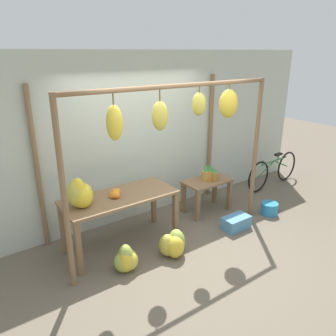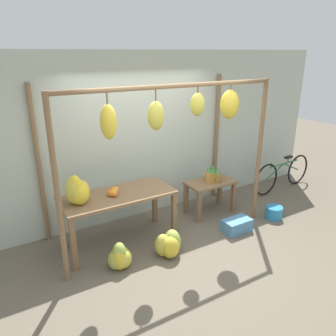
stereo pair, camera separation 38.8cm
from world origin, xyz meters
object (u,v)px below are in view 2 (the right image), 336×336
banana_pile_ground_left (120,258)px  fruit_crate_white (237,226)px  parked_bicycle (283,174)px  pineapple_cluster (212,175)px  banana_pile_on_table (78,191)px  banana_pile_ground_right (168,245)px  blue_bucket (274,212)px  orange_pile (113,192)px

banana_pile_ground_left → fruit_crate_white: bearing=-2.1°
parked_bicycle → fruit_crate_white: bearing=-157.3°
fruit_crate_white → pineapple_cluster: bearing=85.8°
parked_bicycle → banana_pile_on_table: bearing=-177.6°
banana_pile_ground_left → banana_pile_ground_right: (0.72, -0.07, 0.01)m
blue_bucket → parked_bicycle: (1.14, 0.82, 0.24)m
banana_pile_on_table → blue_bucket: bearing=-11.3°
banana_pile_ground_right → fruit_crate_white: size_ratio=0.95×
banana_pile_on_table → banana_pile_ground_right: size_ratio=0.96×
pineapple_cluster → parked_bicycle: pineapple_cluster is taller
banana_pile_on_table → parked_bicycle: (4.33, 0.18, -0.64)m
parked_bicycle → banana_pile_ground_left: bearing=-169.2°
banana_pile_on_table → banana_pile_ground_left: (0.32, -0.58, -0.82)m
fruit_crate_white → orange_pile: bearing=159.7°
pineapple_cluster → blue_bucket: size_ratio=1.07×
pineapple_cluster → banana_pile_ground_right: (-1.35, -0.75, -0.55)m
pineapple_cluster → orange_pile: bearing=-177.5°
banana_pile_on_table → banana_pile_ground_right: (1.03, -0.65, -0.81)m
banana_pile_on_table → orange_pile: bearing=2.2°
banana_pile_ground_left → banana_pile_ground_right: size_ratio=0.92×
banana_pile_on_table → blue_bucket: banana_pile_on_table is taller
banana_pile_on_table → parked_bicycle: size_ratio=0.25×
banana_pile_on_table → pineapple_cluster: bearing=2.4°
banana_pile_on_table → fruit_crate_white: bearing=-15.7°
pineapple_cluster → parked_bicycle: size_ratio=0.18×
banana_pile_ground_right → banana_pile_on_table: bearing=147.7°
fruit_crate_white → banana_pile_ground_left: bearing=177.9°
orange_pile → banana_pile_ground_right: 1.09m
banana_pile_ground_right → banana_pile_ground_left: bearing=174.2°
orange_pile → blue_bucket: orange_pile is taller
orange_pile → banana_pile_ground_left: size_ratio=0.58×
banana_pile_ground_left → parked_bicycle: parked_bicycle is taller
banana_pile_ground_right → parked_bicycle: 3.41m
banana_pile_ground_left → fruit_crate_white: banana_pile_ground_left is taller
banana_pile_ground_right → parked_bicycle: parked_bicycle is taller
orange_pile → banana_pile_ground_left: bearing=-107.5°
fruit_crate_white → parked_bicycle: (2.00, 0.84, 0.24)m
blue_bucket → parked_bicycle: bearing=35.9°
fruit_crate_white → banana_pile_on_table: bearing=164.3°
pineapple_cluster → blue_bucket: bearing=-42.4°
banana_pile_ground_right → blue_bucket: bearing=0.3°
orange_pile → blue_bucket: bearing=-13.8°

